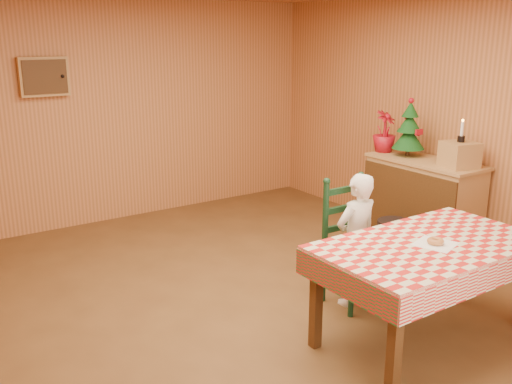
% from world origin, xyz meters
% --- Properties ---
extents(ground, '(6.00, 6.00, 0.00)m').
position_xyz_m(ground, '(0.00, 0.00, 0.00)').
color(ground, brown).
rests_on(ground, ground).
extents(cabin_walls, '(5.10, 6.05, 2.65)m').
position_xyz_m(cabin_walls, '(-0.00, 0.53, 1.83)').
color(cabin_walls, '#BF7945').
rests_on(cabin_walls, ground).
extents(dining_table, '(1.66, 0.96, 0.77)m').
position_xyz_m(dining_table, '(0.64, -1.05, 0.69)').
color(dining_table, '#4A2D13').
rests_on(dining_table, ground).
extents(ladder_chair, '(0.44, 0.40, 1.08)m').
position_xyz_m(ladder_chair, '(0.64, -0.27, 0.50)').
color(ladder_chair, black).
rests_on(ladder_chair, ground).
extents(seated_child, '(0.41, 0.27, 1.12)m').
position_xyz_m(seated_child, '(0.64, -0.32, 0.56)').
color(seated_child, white).
rests_on(seated_child, ground).
extents(napkin, '(0.33, 0.33, 0.00)m').
position_xyz_m(napkin, '(0.64, -1.10, 0.77)').
color(napkin, white).
rests_on(napkin, dining_table).
extents(donut, '(0.12, 0.12, 0.04)m').
position_xyz_m(donut, '(0.64, -1.10, 0.79)').
color(donut, '#B97942').
rests_on(donut, napkin).
extents(shelf_unit, '(0.54, 1.24, 0.93)m').
position_xyz_m(shelf_unit, '(2.20, 0.30, 0.47)').
color(shelf_unit, tan).
rests_on(shelf_unit, ground).
extents(crate, '(0.37, 0.37, 0.25)m').
position_xyz_m(crate, '(2.21, -0.10, 1.06)').
color(crate, tan).
rests_on(crate, shelf_unit).
extents(christmas_tree, '(0.34, 0.34, 0.62)m').
position_xyz_m(christmas_tree, '(2.21, 0.55, 1.21)').
color(christmas_tree, '#4A2D13').
rests_on(christmas_tree, shelf_unit).
extents(flower_arrangement, '(0.31, 0.31, 0.45)m').
position_xyz_m(flower_arrangement, '(2.16, 0.85, 1.16)').
color(flower_arrangement, maroon).
rests_on(flower_arrangement, shelf_unit).
extents(candle_set, '(0.07, 0.07, 0.22)m').
position_xyz_m(candle_set, '(2.21, -0.10, 1.24)').
color(candle_set, black).
rests_on(candle_set, crate).
extents(storage_bin, '(0.45, 0.45, 0.35)m').
position_xyz_m(storage_bin, '(1.77, 0.28, 0.17)').
color(storage_bin, black).
rests_on(storage_bin, ground).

